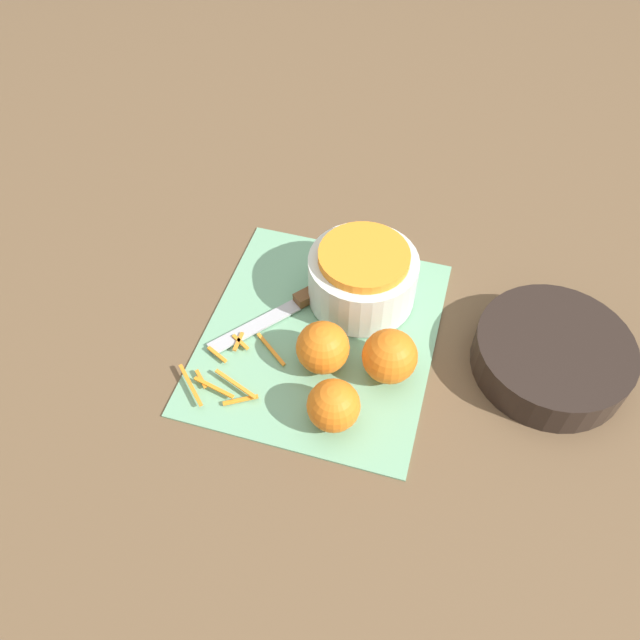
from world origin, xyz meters
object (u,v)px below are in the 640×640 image
(knife, at_px, (304,298))
(orange_right, at_px, (390,356))
(bowl_speckled, at_px, (363,276))
(orange_left, at_px, (334,406))
(bowl_dark, at_px, (552,355))
(orange_back, at_px, (323,348))

(knife, distance_m, orange_right, 0.17)
(bowl_speckled, bearing_deg, orange_left, 4.08)
(orange_left, bearing_deg, orange_right, 150.33)
(bowl_dark, relative_size, orange_back, 2.90)
(bowl_dark, bearing_deg, bowl_speckled, -99.98)
(bowl_speckled, height_order, orange_back, bowl_speckled)
(knife, height_order, orange_right, orange_right)
(knife, xyz_separation_m, orange_back, (0.10, 0.06, 0.03))
(bowl_speckled, height_order, knife, bowl_speckled)
(bowl_speckled, height_order, bowl_dark, bowl_speckled)
(bowl_dark, relative_size, knife, 1.09)
(bowl_dark, height_order, orange_left, orange_left)
(orange_left, bearing_deg, bowl_dark, 122.35)
(orange_back, bearing_deg, orange_right, 96.58)
(bowl_speckled, distance_m, orange_back, 0.13)
(bowl_dark, bearing_deg, orange_right, -70.43)
(bowl_dark, xyz_separation_m, knife, (-0.01, -0.35, -0.01))
(bowl_speckled, xyz_separation_m, bowl_dark, (0.05, 0.28, -0.02))
(orange_back, bearing_deg, bowl_speckled, 170.73)
(orange_left, xyz_separation_m, orange_back, (-0.08, -0.04, 0.00))
(knife, relative_size, orange_back, 2.66)
(knife, bearing_deg, orange_right, 97.73)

